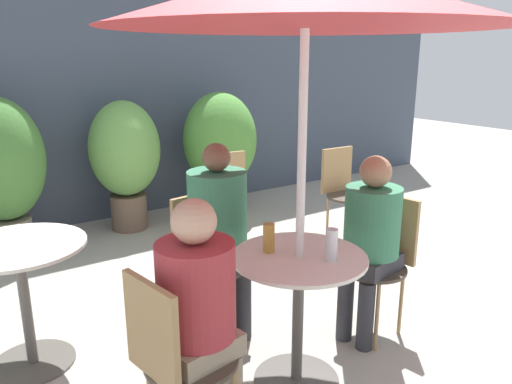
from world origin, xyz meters
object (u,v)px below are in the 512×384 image
at_px(beer_glass_0, 331,245).
at_px(potted_plant_1, 125,155).
at_px(cafe_table_far, 22,280).
at_px(beer_glass_1, 269,238).
at_px(seated_person_0, 370,233).
at_px(potted_plant_0, 2,165).
at_px(cafe_table_near, 298,295).
at_px(bistro_chair_0, 382,252).
at_px(bistro_chair_2, 172,352).
at_px(potted_plant_2, 220,144).
at_px(seated_person_2, 200,304).
at_px(bistro_chair_1, 205,250).
at_px(seated_person_1, 219,226).
at_px(bistro_chair_3, 343,186).
at_px(bistro_chair_4, 223,187).

xyz_separation_m(beer_glass_0, potted_plant_1, (0.05, 3.09, -0.05)).
distance_m(cafe_table_far, beer_glass_1, 1.41).
relative_size(seated_person_0, potted_plant_0, 0.84).
distance_m(cafe_table_near, bistro_chair_0, 0.80).
relative_size(bistro_chair_2, seated_person_0, 0.76).
bearing_deg(beer_glass_1, potted_plant_2, 64.71).
distance_m(seated_person_2, potted_plant_2, 3.46).
bearing_deg(bistro_chair_0, cafe_table_far, -123.07).
bearing_deg(bistro_chair_1, bistro_chair_0, -45.00).
bearing_deg(potted_plant_2, seated_person_0, -101.15).
distance_m(bistro_chair_1, bistro_chair_2, 1.13).
distance_m(potted_plant_0, potted_plant_1, 1.13).
bearing_deg(bistro_chair_0, seated_person_1, -129.09).
distance_m(bistro_chair_2, potted_plant_1, 3.23).
relative_size(bistro_chair_0, potted_plant_0, 0.63).
xyz_separation_m(bistro_chair_1, seated_person_2, (-0.51, -0.90, 0.17)).
xyz_separation_m(bistro_chair_1, seated_person_1, (0.02, -0.15, 0.20)).
bearing_deg(bistro_chair_2, bistro_chair_0, -90.00).
distance_m(cafe_table_far, bistro_chair_3, 2.96).
bearing_deg(potted_plant_2, potted_plant_0, 178.31).
relative_size(cafe_table_far, beer_glass_0, 4.50).
bearing_deg(bistro_chair_2, seated_person_2, -90.00).
distance_m(seated_person_1, beer_glass_1, 0.52).
relative_size(bistro_chair_2, bistro_chair_3, 1.00).
height_order(bistro_chair_1, seated_person_2, seated_person_2).
bearing_deg(seated_person_1, cafe_table_near, -90.00).
bearing_deg(potted_plant_2, bistro_chair_4, -118.62).
bearing_deg(bistro_chair_1, cafe_table_near, -90.00).
bearing_deg(potted_plant_2, cafe_table_far, -141.95).
xyz_separation_m(cafe_table_near, cafe_table_far, (-1.18, 0.99, 0.01)).
height_order(seated_person_1, potted_plant_2, potted_plant_2).
xyz_separation_m(bistro_chair_1, potted_plant_1, (0.27, 2.16, 0.24)).
distance_m(bistro_chair_1, potted_plant_1, 2.19).
distance_m(cafe_table_far, bistro_chair_4, 2.21).
bearing_deg(bistro_chair_1, seated_person_1, -90.00).
bearing_deg(bistro_chair_3, bistro_chair_2, -145.63).
bearing_deg(bistro_chair_3, cafe_table_far, -168.70).
relative_size(potted_plant_0, potted_plant_2, 1.03).
bearing_deg(seated_person_0, bistro_chair_2, -90.00).
relative_size(bistro_chair_2, seated_person_1, 0.71).
bearing_deg(beer_glass_1, potted_plant_0, 107.67).
xyz_separation_m(seated_person_1, beer_glass_1, (0.01, -0.51, 0.08)).
xyz_separation_m(bistro_chair_3, seated_person_0, (-1.09, -1.37, 0.16)).
bearing_deg(cafe_table_far, cafe_table_near, -40.00).
bearing_deg(cafe_table_near, seated_person_0, 9.50).
bearing_deg(cafe_table_far, bistro_chair_1, -10.95).
bearing_deg(seated_person_0, bistro_chair_0, 90.00).
xyz_separation_m(seated_person_0, potted_plant_1, (-0.50, 2.84, 0.07)).
height_order(bistro_chair_4, potted_plant_0, potted_plant_0).
distance_m(bistro_chair_4, seated_person_0, 1.96).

